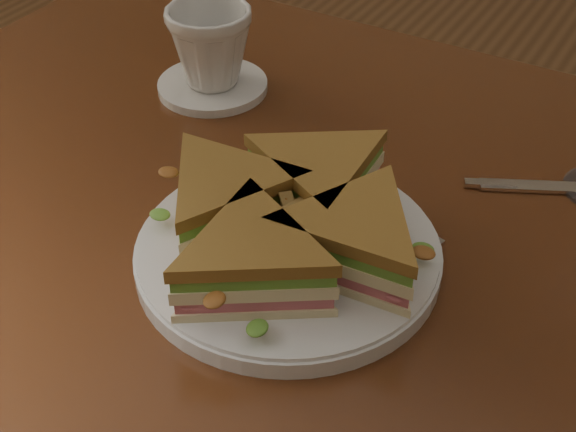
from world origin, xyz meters
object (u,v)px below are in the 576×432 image
at_px(plate, 288,254).
at_px(saucer, 213,86).
at_px(coffee_cup, 210,47).
at_px(spoon, 327,179).
at_px(table, 359,320).
at_px(sandwich_wedges, 288,221).
at_px(knife, 569,189).

relative_size(plate, saucer, 2.09).
height_order(saucer, coffee_cup, coffee_cup).
bearing_deg(spoon, saucer, 169.36).
xyz_separation_m(table, plate, (-0.05, -0.06, 0.11)).
bearing_deg(plate, spoon, 101.49).
height_order(sandwich_wedges, knife, sandwich_wedges).
xyz_separation_m(plate, coffee_cup, (-0.22, 0.21, 0.05)).
bearing_deg(saucer, spoon, -25.15).
distance_m(plate, sandwich_wedges, 0.04).
height_order(plate, saucer, plate).
height_order(plate, knife, plate).
relative_size(sandwich_wedges, coffee_cup, 2.86).
xyz_separation_m(sandwich_wedges, knife, (0.18, 0.22, -0.04)).
bearing_deg(saucer, plate, -43.45).
bearing_deg(knife, sandwich_wedges, -155.52).
distance_m(plate, spoon, 0.12).
bearing_deg(table, spoon, 138.75).
bearing_deg(coffee_cup, knife, -20.41).
relative_size(spoon, coffee_cup, 1.88).
height_order(plate, coffee_cup, coffee_cup).
bearing_deg(sandwich_wedges, spoon, 101.49).
xyz_separation_m(spoon, knife, (0.21, 0.11, -0.00)).
bearing_deg(plate, table, 49.37).
distance_m(table, knife, 0.24).
xyz_separation_m(table, sandwich_wedges, (-0.05, -0.06, 0.14)).
bearing_deg(plate, coffee_cup, 136.55).
relative_size(table, knife, 6.04).
bearing_deg(table, coffee_cup, 150.01).
relative_size(table, spoon, 6.66).
relative_size(plate, spoon, 1.46).
relative_size(knife, coffee_cup, 2.07).
bearing_deg(saucer, coffee_cup, 0.00).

